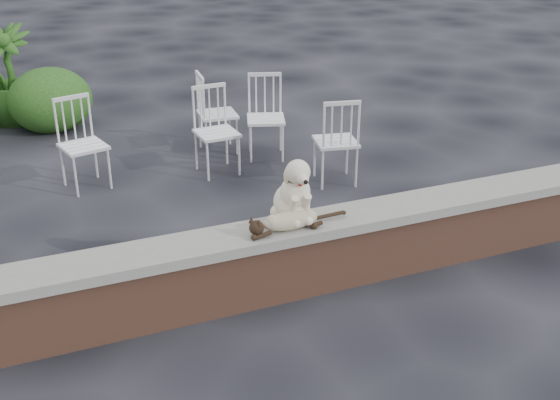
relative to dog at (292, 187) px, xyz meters
name	(u,v)px	position (x,y,z in m)	size (l,w,h in m)	color
ground	(289,291)	(-0.06, -0.09, -0.85)	(60.00, 60.00, 0.00)	black
brick_wall	(289,263)	(-0.06, -0.09, -0.60)	(6.00, 0.30, 0.50)	brown
capstone	(289,230)	(-0.06, -0.09, -0.31)	(6.20, 0.40, 0.08)	slate
dog	(292,187)	(0.00, 0.00, 0.00)	(0.35, 0.46, 0.53)	beige
cat	(290,219)	(-0.08, -0.15, -0.18)	(0.95, 0.23, 0.16)	tan
chair_c	(336,140)	(1.24, 1.72, -0.38)	(0.56, 0.56, 0.94)	white
chair_b	(217,132)	(0.17, 2.44, -0.38)	(0.56, 0.56, 0.94)	white
chair_e	(218,113)	(0.38, 3.07, -0.38)	(0.56, 0.56, 0.94)	white
chair_d	(266,118)	(0.83, 2.68, -0.38)	(0.56, 0.56, 0.94)	white
chair_a	(83,145)	(-1.21, 2.57, -0.38)	(0.56, 0.56, 0.94)	white
potted_plant_b	(8,75)	(-1.79, 5.09, -0.21)	(0.71, 0.71, 1.28)	#224614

